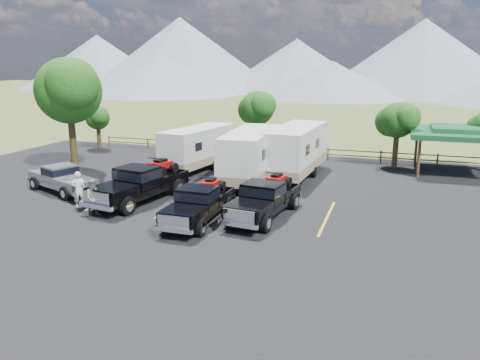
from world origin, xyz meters
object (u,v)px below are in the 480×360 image
(trailer_center, at_px, (251,156))
(trailer_right, at_px, (296,151))
(tree_big_nw, at_px, (68,91))
(trailer_left, at_px, (199,148))
(rig_right, at_px, (265,198))
(person_b, at_px, (94,198))
(pavilion, at_px, (458,133))
(rig_left, at_px, (141,182))
(person_a, at_px, (79,190))
(rig_center, at_px, (199,203))
(pickup_silver, at_px, (62,178))

(trailer_center, bearing_deg, trailer_right, 39.73)
(tree_big_nw, bearing_deg, trailer_left, 20.11)
(rig_right, relative_size, person_b, 3.27)
(trailer_right, bearing_deg, pavilion, 29.69)
(rig_left, distance_m, person_a, 3.24)
(tree_big_nw, bearing_deg, rig_right, -20.47)
(pavilion, height_order, trailer_left, pavilion)
(pavilion, xyz_separation_m, trailer_right, (-10.25, -5.03, -0.99))
(tree_big_nw, height_order, trailer_left, tree_big_nw)
(tree_big_nw, bearing_deg, person_a, -51.23)
(trailer_left, distance_m, person_b, 11.41)
(trailer_left, relative_size, trailer_right, 0.89)
(tree_big_nw, distance_m, trailer_center, 13.44)
(trailer_right, relative_size, person_a, 5.02)
(person_b, bearing_deg, rig_right, -25.01)
(rig_left, bearing_deg, rig_center, -14.83)
(pickup_silver, distance_m, person_b, 5.50)
(rig_left, xyz_separation_m, rig_right, (7.13, -0.47, -0.10))
(tree_big_nw, relative_size, trailer_left, 0.91)
(pickup_silver, bearing_deg, rig_center, 98.88)
(rig_left, relative_size, rig_center, 1.21)
(trailer_right, xyz_separation_m, person_b, (-7.73, -11.29, -0.82))
(rig_left, xyz_separation_m, rig_center, (4.34, -2.05, -0.15))
(rig_left, height_order, pickup_silver, rig_left)
(trailer_right, bearing_deg, rig_center, -100.15)
(pavilion, height_order, person_b, pavilion)
(rig_right, height_order, person_a, rig_right)
(tree_big_nw, relative_size, rig_center, 1.38)
(trailer_center, xyz_separation_m, trailer_right, (2.43, 2.33, 0.04))
(rig_center, relative_size, person_b, 3.02)
(trailer_right, xyz_separation_m, person_a, (-9.36, -10.33, -0.79))
(trailer_left, bearing_deg, rig_center, -57.47)
(pavilion, bearing_deg, trailer_right, -153.85)
(person_a, xyz_separation_m, person_b, (1.63, -0.96, -0.03))
(pavilion, bearing_deg, person_b, -137.77)
(person_a, bearing_deg, trailer_right, -171.46)
(rig_left, bearing_deg, rig_right, 6.70)
(person_a, bearing_deg, rig_center, 140.68)
(rig_right, relative_size, trailer_left, 0.71)
(tree_big_nw, relative_size, trailer_center, 0.83)
(pavilion, bearing_deg, rig_right, -125.86)
(tree_big_nw, distance_m, rig_left, 10.96)
(rig_center, bearing_deg, trailer_center, 89.02)
(pickup_silver, bearing_deg, tree_big_nw, -127.28)
(rig_center, bearing_deg, rig_left, 154.36)
(pavilion, height_order, rig_right, pavilion)
(rig_center, xyz_separation_m, rig_right, (2.80, 1.58, 0.05))
(rig_center, height_order, person_b, rig_center)
(rig_left, distance_m, trailer_right, 10.78)
(trailer_left, xyz_separation_m, person_b, (-0.70, -11.37, -0.63))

